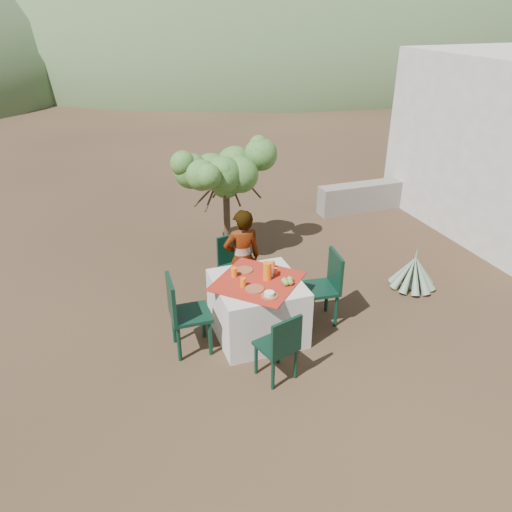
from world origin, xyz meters
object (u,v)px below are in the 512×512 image
(table, at_px, (257,308))
(chair_far, at_px, (234,263))
(chair_near, at_px, (280,345))
(shrub_tree, at_px, (228,176))
(chair_right, at_px, (326,284))
(chair_left, at_px, (183,311))
(juice_pitcher, at_px, (267,271))
(person, at_px, (242,259))
(agave, at_px, (413,273))

(table, bearing_deg, chair_far, 88.94)
(chair_near, relative_size, shrub_tree, 0.50)
(chair_far, xyz_separation_m, chair_right, (0.91, -1.04, 0.05))
(table, height_order, shrub_tree, shrub_tree)
(chair_left, height_order, juice_pitcher, juice_pitcher)
(person, bearing_deg, chair_far, -85.76)
(table, bearing_deg, chair_right, 0.54)
(chair_near, height_order, agave, chair_near)
(chair_left, bearing_deg, juice_pitcher, -86.90)
(chair_near, distance_m, person, 1.64)
(chair_left, xyz_separation_m, agave, (3.44, 0.35, -0.31))
(chair_far, distance_m, juice_pitcher, 1.12)
(chair_left, bearing_deg, chair_right, -87.27)
(table, distance_m, juice_pitcher, 0.51)
(shrub_tree, distance_m, agave, 3.14)
(juice_pitcher, bearing_deg, person, 96.39)
(chair_near, xyz_separation_m, person, (0.10, 1.62, 0.23))
(chair_far, height_order, chair_left, chair_left)
(table, height_order, chair_left, chair_left)
(person, xyz_separation_m, shrub_tree, (0.28, 1.57, 0.63))
(chair_near, xyz_separation_m, chair_left, (-0.87, 0.87, 0.08))
(agave, relative_size, juice_pitcher, 3.19)
(table, xyz_separation_m, chair_far, (0.02, 1.05, 0.10))
(chair_far, height_order, chair_near, chair_far)
(juice_pitcher, bearing_deg, chair_left, -178.50)
(table, relative_size, agave, 1.82)
(chair_near, height_order, juice_pitcher, juice_pitcher)
(chair_far, xyz_separation_m, shrub_tree, (0.31, 1.25, 0.84))
(person, height_order, agave, person)
(chair_left, relative_size, shrub_tree, 0.59)
(chair_far, height_order, shrub_tree, shrub_tree)
(chair_near, height_order, chair_right, chair_right)
(agave, bearing_deg, person, 170.86)
(chair_right, relative_size, agave, 1.34)
(chair_far, relative_size, chair_left, 0.88)
(chair_far, bearing_deg, juice_pitcher, -96.00)
(table, distance_m, chair_left, 0.94)
(chair_left, bearing_deg, table, -86.67)
(chair_far, height_order, person, person)
(chair_left, bearing_deg, person, -50.56)
(table, height_order, agave, table)
(chair_right, distance_m, juice_pitcher, 0.87)
(table, height_order, chair_right, chair_right)
(agave, bearing_deg, chair_right, -168.70)
(chair_left, relative_size, person, 0.71)
(chair_far, distance_m, chair_near, 1.94)
(chair_near, distance_m, agave, 2.86)
(table, distance_m, shrub_tree, 2.50)
(table, xyz_separation_m, person, (0.04, 0.72, 0.32))
(juice_pitcher, bearing_deg, chair_far, 95.72)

